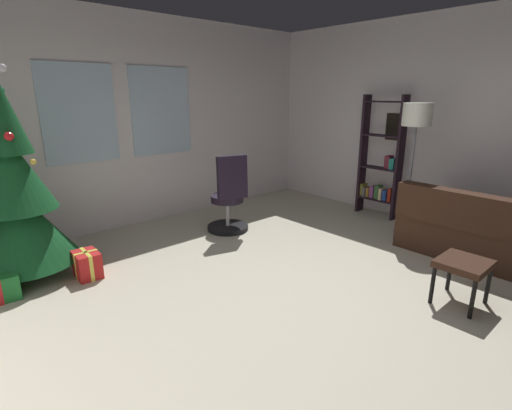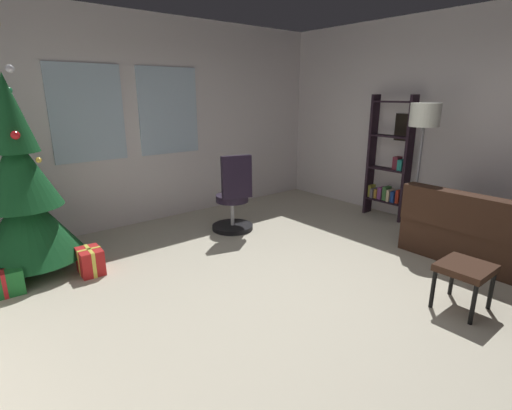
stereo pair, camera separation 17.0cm
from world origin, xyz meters
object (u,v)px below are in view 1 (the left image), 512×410
at_px(holiday_tree, 16,198).
at_px(bookshelf, 381,164).
at_px(floor_lamp, 416,124).
at_px(office_chair, 229,202).
at_px(footstool, 463,267).
at_px(gift_box_red, 87,265).

height_order(holiday_tree, bookshelf, holiday_tree).
bearing_deg(floor_lamp, office_chair, 135.56).
xyz_separation_m(holiday_tree, floor_lamp, (4.04, -1.99, 0.61)).
relative_size(footstool, office_chair, 0.40).
bearing_deg(bookshelf, office_chair, 155.96).
relative_size(footstool, bookshelf, 0.24).
height_order(footstool, bookshelf, bookshelf).
bearing_deg(bookshelf, footstool, -133.28).
distance_m(footstool, bookshelf, 2.64).
relative_size(office_chair, floor_lamp, 0.62).
distance_m(footstool, floor_lamp, 2.09).
relative_size(bookshelf, floor_lamp, 1.06).
xyz_separation_m(holiday_tree, gift_box_red, (0.44, -0.44, -0.69)).
relative_size(footstool, holiday_tree, 0.17).
height_order(footstool, floor_lamp, floor_lamp).
height_order(footstool, office_chair, office_chair).
xyz_separation_m(footstool, gift_box_red, (-2.27, 2.75, -0.22)).
bearing_deg(bookshelf, holiday_tree, 163.96).
bearing_deg(footstool, holiday_tree, 130.40).
bearing_deg(office_chair, floor_lamp, -44.44).
distance_m(holiday_tree, bookshelf, 4.68).
bearing_deg(footstool, bookshelf, 46.72).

